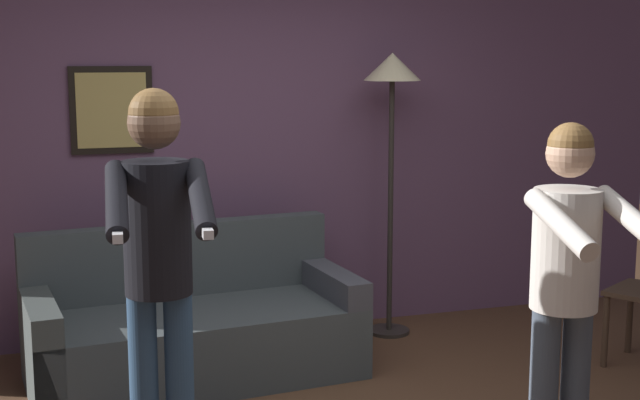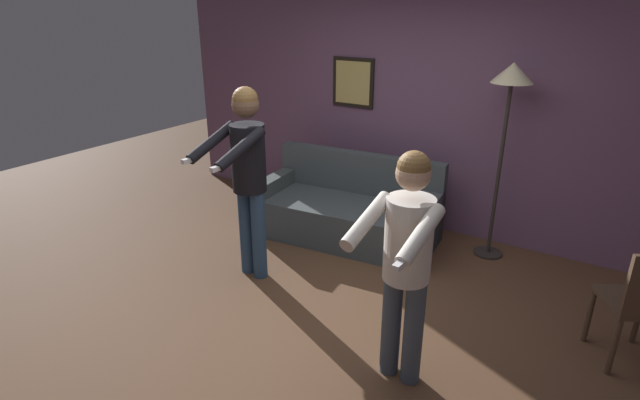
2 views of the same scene
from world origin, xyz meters
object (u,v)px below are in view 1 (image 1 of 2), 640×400
at_px(person_standing_left, 158,244).
at_px(couch, 193,331).
at_px(torchiere_lamp, 392,95).
at_px(person_standing_right, 567,268).

bearing_deg(person_standing_left, couch, 73.90).
distance_m(couch, person_standing_left, 1.47).
height_order(torchiere_lamp, person_standing_left, torchiere_lamp).
xyz_separation_m(couch, person_standing_left, (-0.34, -1.19, 0.79)).
height_order(couch, person_standing_right, person_standing_right).
xyz_separation_m(torchiere_lamp, person_standing_right, (-0.03, -2.14, -0.67)).
distance_m(torchiere_lamp, person_standing_left, 2.44).
height_order(torchiere_lamp, person_standing_right, torchiere_lamp).
bearing_deg(person_standing_left, torchiere_lamp, 42.34).
relative_size(couch, person_standing_right, 1.23).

